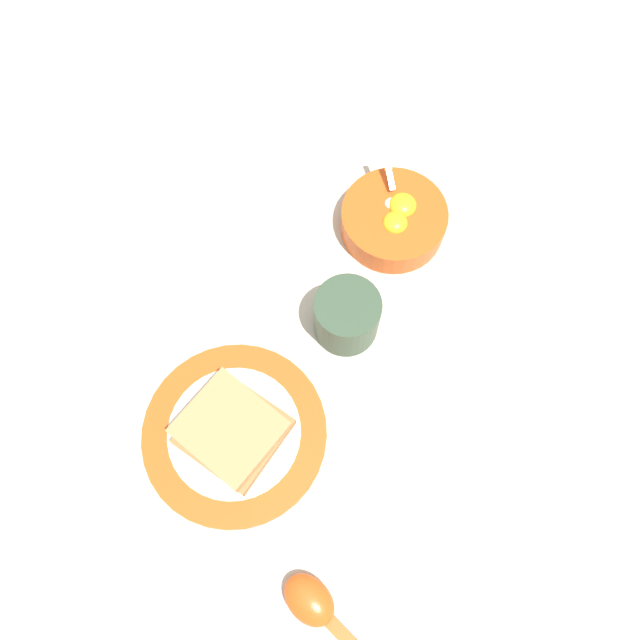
{
  "coord_description": "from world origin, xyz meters",
  "views": [
    {
      "loc": [
        -0.08,
        -0.19,
        0.72
      ],
      "look_at": [
        -0.09,
        0.08,
        0.02
      ],
      "focal_mm": 35.0,
      "sensor_mm": 36.0,
      "label": 1
    }
  ],
  "objects_px": {
    "toast_plate": "(235,433)",
    "toast_sandwich": "(232,430)",
    "egg_bowl": "(397,219)",
    "soup_spoon": "(316,607)",
    "drinking_cup": "(347,316)"
  },
  "relations": [
    {
      "from": "soup_spoon",
      "to": "drinking_cup",
      "type": "height_order",
      "value": "drinking_cup"
    },
    {
      "from": "toast_plate",
      "to": "toast_sandwich",
      "type": "height_order",
      "value": "toast_sandwich"
    },
    {
      "from": "egg_bowl",
      "to": "soup_spoon",
      "type": "height_order",
      "value": "egg_bowl"
    },
    {
      "from": "toast_plate",
      "to": "drinking_cup",
      "type": "distance_m",
      "value": 0.19
    },
    {
      "from": "egg_bowl",
      "to": "drinking_cup",
      "type": "relative_size",
      "value": 1.86
    },
    {
      "from": "toast_sandwich",
      "to": "soup_spoon",
      "type": "distance_m",
      "value": 0.2
    },
    {
      "from": "toast_plate",
      "to": "soup_spoon",
      "type": "distance_m",
      "value": 0.2
    },
    {
      "from": "toast_sandwich",
      "to": "drinking_cup",
      "type": "xyz_separation_m",
      "value": [
        0.12,
        0.14,
        0.01
      ]
    },
    {
      "from": "toast_sandwich",
      "to": "soup_spoon",
      "type": "height_order",
      "value": "toast_sandwich"
    },
    {
      "from": "toast_sandwich",
      "to": "toast_plate",
      "type": "bearing_deg",
      "value": 81.87
    },
    {
      "from": "toast_plate",
      "to": "soup_spoon",
      "type": "xyz_separation_m",
      "value": [
        0.1,
        -0.18,
        0.01
      ]
    },
    {
      "from": "soup_spoon",
      "to": "drinking_cup",
      "type": "relative_size",
      "value": 1.51
    },
    {
      "from": "toast_plate",
      "to": "drinking_cup",
      "type": "bearing_deg",
      "value": 47.93
    },
    {
      "from": "drinking_cup",
      "to": "toast_plate",
      "type": "bearing_deg",
      "value": -132.07
    },
    {
      "from": "toast_sandwich",
      "to": "egg_bowl",
      "type": "bearing_deg",
      "value": 56.49
    }
  ]
}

